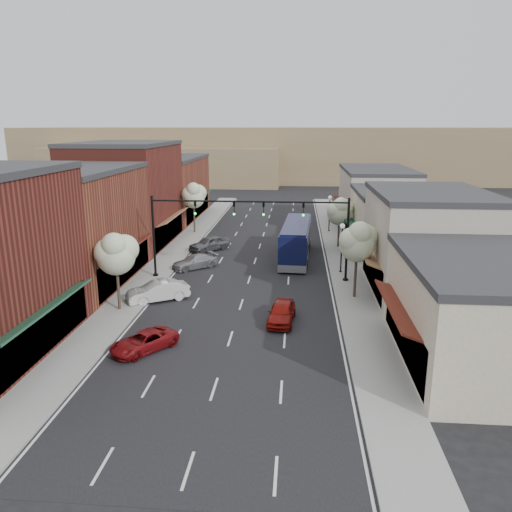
% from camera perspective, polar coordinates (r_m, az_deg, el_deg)
% --- Properties ---
extents(ground, '(160.00, 160.00, 0.00)m').
position_cam_1_polar(ground, '(34.41, -2.08, -6.70)').
color(ground, black).
rests_on(ground, ground).
extents(sidewalk_left, '(2.80, 73.00, 0.15)m').
position_cam_1_polar(sidewalk_left, '(53.26, -8.73, 0.99)').
color(sidewalk_left, gray).
rests_on(sidewalk_left, ground).
extents(sidewalk_right, '(2.80, 73.00, 0.15)m').
position_cam_1_polar(sidewalk_right, '(52.02, 9.58, 0.62)').
color(sidewalk_right, gray).
rests_on(sidewalk_right, ground).
extents(curb_left, '(0.25, 73.00, 0.17)m').
position_cam_1_polar(curb_left, '(52.95, -7.26, 0.96)').
color(curb_left, gray).
rests_on(curb_left, ground).
extents(curb_right, '(0.25, 73.00, 0.17)m').
position_cam_1_polar(curb_right, '(51.92, 8.04, 0.66)').
color(curb_right, gray).
rests_on(curb_right, ground).
extents(bldg_left_midnear, '(10.14, 14.10, 9.40)m').
position_cam_1_polar(bldg_left_midnear, '(42.65, -20.52, 3.10)').
color(bldg_left_midnear, brown).
rests_on(bldg_left_midnear, ground).
extents(bldg_left_midfar, '(10.14, 14.10, 10.90)m').
position_cam_1_polar(bldg_left_midfar, '(55.34, -14.52, 6.82)').
color(bldg_left_midfar, maroon).
rests_on(bldg_left_midfar, ground).
extents(bldg_left_far, '(10.14, 18.10, 8.40)m').
position_cam_1_polar(bldg_left_far, '(70.67, -10.23, 7.66)').
color(bldg_left_far, brown).
rests_on(bldg_left_far, ground).
extents(bldg_right_near, '(9.14, 12.10, 5.90)m').
position_cam_1_polar(bldg_right_near, '(29.24, 24.17, -5.89)').
color(bldg_right_near, beige).
rests_on(bldg_right_near, ground).
extents(bldg_right_midnear, '(9.14, 12.10, 7.90)m').
position_cam_1_polar(bldg_right_midnear, '(40.01, 18.86, 1.42)').
color(bldg_right_midnear, '#B0A597').
rests_on(bldg_right_midnear, ground).
extents(bldg_right_midfar, '(9.14, 12.10, 6.40)m').
position_cam_1_polar(bldg_right_midfar, '(51.62, 15.65, 3.69)').
color(bldg_right_midfar, beige).
rests_on(bldg_right_midfar, ground).
extents(bldg_right_far, '(9.14, 16.10, 7.40)m').
position_cam_1_polar(bldg_right_far, '(65.16, 13.46, 6.47)').
color(bldg_right_far, '#B0A597').
rests_on(bldg_right_far, ground).
extents(hill_far, '(120.00, 30.00, 12.00)m').
position_cam_1_polar(hill_far, '(122.04, 2.97, 11.62)').
color(hill_far, '#7A6647').
rests_on(hill_far, ground).
extents(hill_near, '(50.00, 20.00, 8.00)m').
position_cam_1_polar(hill_near, '(113.85, -10.13, 10.19)').
color(hill_near, '#7A6647').
rests_on(hill_near, ground).
extents(signal_mast_right, '(8.22, 0.46, 7.00)m').
position_cam_1_polar(signal_mast_right, '(40.62, 7.12, 3.33)').
color(signal_mast_right, black).
rests_on(signal_mast_right, ground).
extents(signal_mast_left, '(8.22, 0.46, 7.00)m').
position_cam_1_polar(signal_mast_left, '(41.68, -8.55, 3.57)').
color(signal_mast_left, black).
rests_on(signal_mast_left, ground).
extents(tree_right_near, '(2.85, 2.65, 5.95)m').
position_cam_1_polar(tree_right_near, '(36.92, 11.57, 1.73)').
color(tree_right_near, '#47382B').
rests_on(tree_right_near, ground).
extents(tree_right_far, '(2.85, 2.65, 5.43)m').
position_cam_1_polar(tree_right_far, '(52.64, 9.58, 5.15)').
color(tree_right_far, '#47382B').
rests_on(tree_right_far, ground).
extents(tree_left_near, '(2.85, 2.65, 5.69)m').
position_cam_1_polar(tree_left_near, '(34.99, -15.70, 0.37)').
color(tree_left_near, '#47382B').
rests_on(tree_left_near, ground).
extents(tree_left_far, '(2.85, 2.65, 6.13)m').
position_cam_1_polar(tree_left_far, '(59.54, -7.12, 6.93)').
color(tree_left_far, '#47382B').
rests_on(tree_left_far, ground).
extents(lamp_post_near, '(0.44, 0.44, 4.44)m').
position_cam_1_polar(lamp_post_near, '(43.54, 9.79, 1.82)').
color(lamp_post_near, black).
rests_on(lamp_post_near, ground).
extents(lamp_post_far, '(0.44, 0.44, 4.44)m').
position_cam_1_polar(lamp_post_far, '(60.68, 8.42, 5.50)').
color(lamp_post_far, black).
rests_on(lamp_post_far, ground).
extents(coach_bus, '(3.11, 11.54, 3.49)m').
position_cam_1_polar(coach_bus, '(48.34, 4.61, 1.84)').
color(coach_bus, '#0D1137').
rests_on(coach_bus, ground).
extents(red_hatchback, '(1.97, 4.17, 1.38)m').
position_cam_1_polar(red_hatchback, '(32.92, 2.95, -6.44)').
color(red_hatchback, maroon).
rests_on(red_hatchback, ground).
extents(parked_car_a, '(3.94, 4.33, 1.12)m').
position_cam_1_polar(parked_car_a, '(29.68, -12.70, -9.52)').
color(parked_car_a, maroon).
rests_on(parked_car_a, ground).
extents(parked_car_b, '(4.71, 3.67, 1.49)m').
position_cam_1_polar(parked_car_b, '(37.47, -11.15, -3.95)').
color(parked_car_b, silver).
rests_on(parked_car_b, ground).
extents(parked_car_c, '(4.39, 4.07, 1.24)m').
position_cam_1_polar(parked_car_c, '(45.38, -7.03, -0.65)').
color(parked_car_c, '#96959A').
rests_on(parked_car_c, ground).
extents(parked_car_d, '(4.36, 4.48, 1.52)m').
position_cam_1_polar(parked_car_d, '(51.62, -5.35, 1.44)').
color(parked_car_d, '#515358').
rests_on(parked_car_d, ground).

